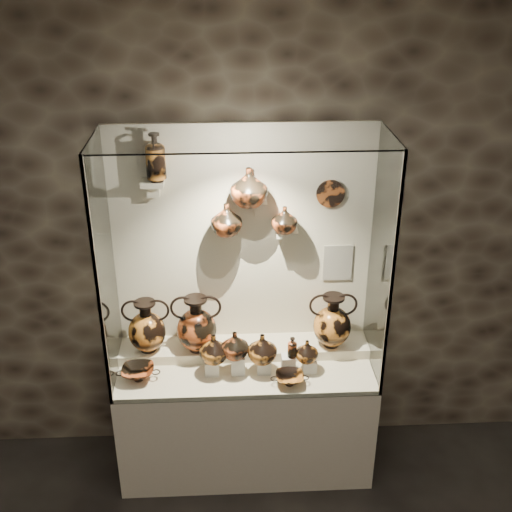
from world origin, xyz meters
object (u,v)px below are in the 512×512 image
(jug_b, at_px, (235,345))
(ovoid_vase_a, at_px, (226,219))
(amphora_left, at_px, (147,326))
(lekythos_small, at_px, (292,346))
(kylix_right, at_px, (290,378))
(jug_e, at_px, (307,351))
(jug_c, at_px, (262,348))
(jug_a, at_px, (214,348))
(ovoid_vase_b, at_px, (249,187))
(amphora_right, at_px, (332,320))
(ovoid_vase_c, at_px, (285,219))
(amphora_mid, at_px, (196,324))
(kylix_left, at_px, (138,372))
(lekythos_tall, at_px, (155,155))

(jug_b, bearing_deg, ovoid_vase_a, 79.72)
(amphora_left, xyz_separation_m, lekythos_small, (0.95, -0.20, -0.05))
(lekythos_small, bearing_deg, kylix_right, -104.39)
(jug_e, bearing_deg, jug_c, -162.37)
(jug_b, height_order, kylix_right, jug_b)
(jug_a, xyz_separation_m, ovoid_vase_b, (0.24, 0.23, 1.01))
(amphora_right, height_order, ovoid_vase_b, ovoid_vase_b)
(ovoid_vase_b, xyz_separation_m, ovoid_vase_c, (0.22, 0.03, -0.23))
(lekythos_small, distance_m, ovoid_vase_b, 1.07)
(ovoid_vase_a, bearing_deg, amphora_mid, 175.74)
(amphora_right, distance_m, kylix_right, 0.50)
(jug_b, distance_m, jug_e, 0.47)
(amphora_left, bearing_deg, jug_a, -14.80)
(amphora_mid, distance_m, jug_e, 0.75)
(kylix_left, distance_m, lekythos_tall, 1.40)
(jug_b, relative_size, kylix_right, 0.81)
(jug_a, height_order, lekythos_small, jug_a)
(amphora_mid, bearing_deg, jug_c, -43.17)
(amphora_mid, bearing_deg, jug_b, -56.62)
(lekythos_small, bearing_deg, jug_c, 175.73)
(kylix_left, bearing_deg, lekythos_small, 26.12)
(kylix_left, relative_size, lekythos_tall, 0.82)
(ovoid_vase_b, bearing_deg, amphora_left, -163.57)
(lekythos_tall, height_order, ovoid_vase_a, lekythos_tall)
(amphora_right, xyz_separation_m, jug_e, (-0.19, -0.19, -0.10))
(kylix_right, bearing_deg, jug_b, -179.36)
(kylix_right, bearing_deg, amphora_right, 67.46)
(amphora_right, relative_size, lekythos_small, 2.32)
(jug_c, bearing_deg, amphora_right, 16.88)
(amphora_left, xyz_separation_m, jug_c, (0.76, -0.20, -0.07))
(jug_b, bearing_deg, jug_e, -17.96)
(lekythos_small, height_order, kylix_left, lekythos_small)
(jug_a, xyz_separation_m, jug_b, (0.14, -0.00, 0.03))
(amphora_mid, xyz_separation_m, jug_e, (0.72, -0.19, -0.11))
(amphora_mid, bearing_deg, ovoid_vase_c, -11.44)
(amphora_right, height_order, jug_e, amphora_right)
(lekythos_small, bearing_deg, ovoid_vase_a, 144.71)
(ovoid_vase_c, bearing_deg, amphora_right, 6.46)
(amphora_mid, xyz_separation_m, ovoid_vase_c, (0.58, 0.08, 0.70))
(jug_a, height_order, ovoid_vase_b, ovoid_vase_b)
(lekythos_small, bearing_deg, amphora_mid, 159.51)
(amphora_left, xyz_separation_m, amphora_mid, (0.33, -0.01, 0.01))
(amphora_mid, xyz_separation_m, ovoid_vase_b, (0.35, 0.04, 0.94))
(lekythos_tall, xyz_separation_m, ovoid_vase_b, (0.56, -0.05, -0.19))
(amphora_left, xyz_separation_m, ovoid_vase_a, (0.54, 0.05, 0.73))
(amphora_left, bearing_deg, amphora_right, 9.07)
(kylix_right, bearing_deg, kylix_left, -164.62)
(kylix_right, bearing_deg, jug_a, -174.26)
(amphora_right, distance_m, kylix_left, 1.32)
(ovoid_vase_b, height_order, ovoid_vase_c, ovoid_vase_b)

